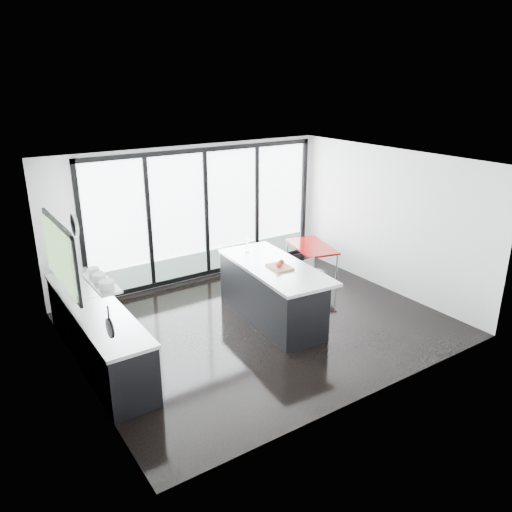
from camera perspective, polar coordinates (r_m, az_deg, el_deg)
floor at (r=8.74m, az=0.55°, el=-7.80°), size 6.00×5.00×0.00m
ceiling at (r=7.84m, az=0.62°, el=10.64°), size 6.00×5.00×0.00m
wall_back at (r=10.37m, az=-5.88°, el=4.19°), size 6.00×0.09×2.80m
wall_front at (r=6.42m, az=13.30°, el=-5.15°), size 6.00×0.00×2.80m
wall_left at (r=7.25m, az=-20.53°, el=-1.59°), size 0.26×5.00×2.80m
wall_right at (r=10.10m, az=14.82°, el=3.96°), size 0.00×5.00×2.80m
counter_cabinets at (r=7.86m, az=-17.66°, el=-8.34°), size 0.69×3.24×1.36m
island at (r=8.74m, az=1.68°, el=-4.10°), size 1.23×2.52×1.30m
bar_stool_near at (r=9.30m, az=6.59°, el=-3.78°), size 0.51×0.51×0.70m
bar_stool_far at (r=9.33m, az=3.24°, el=-3.80°), size 0.47×0.47×0.63m
red_table at (r=10.74m, az=6.32°, el=-0.52°), size 1.01×1.40×0.67m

